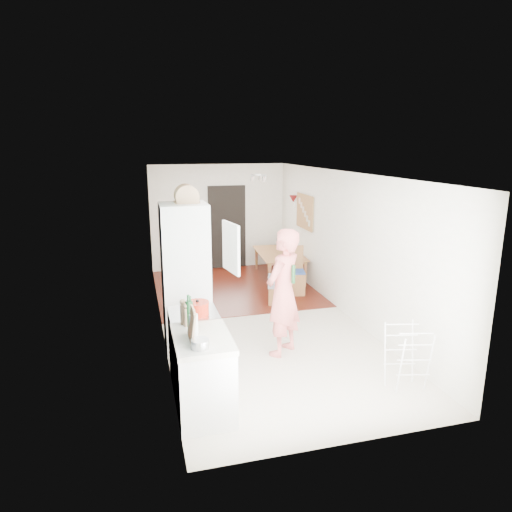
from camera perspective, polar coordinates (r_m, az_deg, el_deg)
name	(u,v)px	position (r m, az deg, el deg)	size (l,w,h in m)	color
room_shell	(257,249)	(7.60, 0.07, 0.88)	(3.20, 7.00, 2.50)	silver
floor	(257,319)	(7.97, 0.07, -7.91)	(3.20, 7.00, 0.01)	beige
wood_floor_overlay	(234,287)	(9.66, -2.78, -3.94)	(3.20, 3.30, 0.01)	#5E1507
sage_wall_panel	(167,244)	(5.28, -11.04, 1.51)	(0.02, 3.00, 1.30)	gray
tile_splashback	(175,319)	(4.95, -10.14, -7.74)	(0.02, 1.90, 0.50)	black
doorway_recess	(227,227)	(11.01, -3.63, 3.59)	(0.90, 0.04, 2.00)	black
base_cabinet	(203,377)	(5.28, -6.61, -14.79)	(0.60, 0.90, 0.86)	white
worktop	(202,339)	(5.08, -6.76, -10.23)	(0.62, 0.92, 0.06)	silver
range_cooker	(194,348)	(5.94, -7.71, -11.31)	(0.60, 0.60, 0.88)	white
cooker_top	(193,314)	(5.76, -7.86, -7.17)	(0.60, 0.60, 0.04)	silver
fridge_housing	(186,278)	(6.67, -8.77, -2.68)	(0.66, 0.66, 2.15)	white
fridge_door	(231,248)	(6.36, -3.15, 1.06)	(0.56, 0.04, 0.70)	white
fridge_interior	(206,244)	(6.59, -6.24, 1.47)	(0.02, 0.52, 0.66)	white
pinboard	(305,212)	(9.80, 6.15, 5.53)	(0.03, 0.90, 0.70)	tan
pinboard_frame	(304,212)	(9.80, 6.07, 5.53)	(0.01, 0.94, 0.74)	#9D5C40
wall_sconce	(293,199)	(10.37, 4.68, 7.13)	(0.18, 0.18, 0.16)	maroon
person	(283,281)	(6.40, 3.43, -3.19)	(0.79, 0.52, 2.16)	#E36D67
dining_table	(281,267)	(10.29, 3.09, -1.41)	(1.42, 0.79, 0.50)	#9D5C40
dining_chair	(294,271)	(9.16, 4.80, -1.87)	(0.40, 0.40, 0.96)	#9D5C40
stool	(277,295)	(8.62, 2.63, -4.89)	(0.29, 0.29, 0.37)	#9D5C40
grey_drape	(279,281)	(8.52, 2.91, -3.15)	(0.42, 0.42, 0.19)	gray
drying_rack	(407,358)	(6.03, 18.34, -11.97)	(0.41, 0.37, 0.80)	white
bread_bin	(186,196)	(6.52, -8.69, 7.41)	(0.35, 0.33, 0.18)	tan
red_casserole	(198,308)	(5.64, -7.32, -6.52)	(0.28, 0.28, 0.17)	red
steel_pan	(200,344)	(4.78, -6.99, -10.84)	(0.19, 0.19, 0.10)	silver
held_bottle	(293,274)	(6.29, 4.68, -2.26)	(0.06, 0.06, 0.26)	#16411D
bottle_a	(190,314)	(5.30, -8.20, -7.18)	(0.07, 0.07, 0.29)	#16411D
bottle_b	(189,314)	(5.29, -8.40, -7.14)	(0.07, 0.07, 0.30)	#16411D
bottle_c	(194,325)	(5.05, -7.80, -8.55)	(0.10, 0.10, 0.24)	silver
pepper_mill_front	(186,317)	(5.31, -8.70, -7.57)	(0.06, 0.06, 0.22)	tan
pepper_mill_back	(183,314)	(5.37, -9.11, -7.22)	(0.06, 0.06, 0.24)	tan
chopping_boards	(192,325)	(4.93, -8.03, -8.48)	(0.04, 0.25, 0.35)	tan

